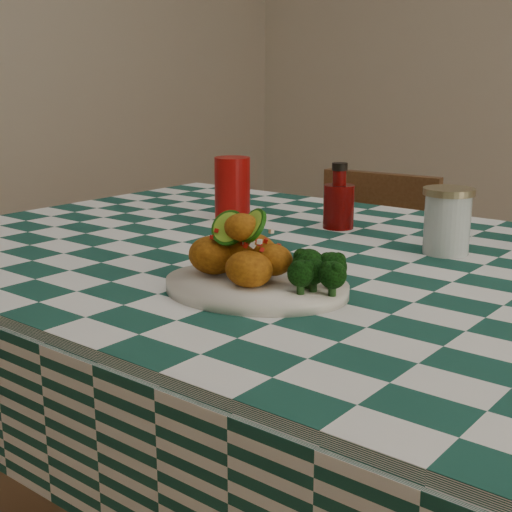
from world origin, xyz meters
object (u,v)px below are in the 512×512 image
Objects in this scene: plate at (256,287)px; wooden_chair_left at (351,317)px; fried_chicken_pile at (246,247)px; red_tumbler at (232,188)px; ketchup_bottle at (339,196)px; dining_table at (332,467)px; mason_jar at (447,221)px.

plate is 1.10m from wooden_chair_left.
fried_chicken_pile is 0.54m from red_tumbler.
plate is 1.83× the size of fried_chicken_pile.
ketchup_bottle reaches higher than fried_chicken_pile.
red_tumbler reaches higher than dining_table.
wooden_chair_left is at bearing 111.80° from fried_chicken_pile.
red_tumbler is 0.24m from ketchup_bottle.
plate is at bearing -71.99° from ketchup_bottle.
plate is 2.34× the size of mason_jar.
dining_table is 0.62m from red_tumbler.
fried_chicken_pile is 0.48m from ketchup_bottle.
red_tumbler reaches higher than mason_jar.
wooden_chair_left is (-0.38, 0.95, -0.45)m from fried_chicken_pile.
mason_jar is (0.12, 0.16, 0.45)m from dining_table.
plate is at bearing -71.71° from wooden_chair_left.
dining_table is 12.31× the size of ketchup_bottle.
red_tumbler is (-0.37, 0.40, 0.00)m from fried_chicken_pile.
mason_jar reaches higher than plate.
fried_chicken_pile is at bearing -72.68° from wooden_chair_left.
ketchup_bottle is 1.15× the size of mason_jar.
mason_jar reaches higher than fried_chicken_pile.
dining_table is 11.10× the size of fried_chicken_pile.
plate is 0.34× the size of wooden_chair_left.
fried_chicken_pile is 1.12m from wooden_chair_left.
dining_table is 12.25× the size of red_tumbler.
ketchup_bottle is (0.23, 0.06, -0.00)m from red_tumbler.
red_tumbler is 0.17× the size of wooden_chair_left.
red_tumbler is 0.71m from wooden_chair_left.
dining_table is 0.51m from fried_chicken_pile.
ketchup_bottle is at bearing 166.04° from mason_jar.
plate is 0.56m from red_tumbler.
dining_table is 0.53m from ketchup_bottle.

